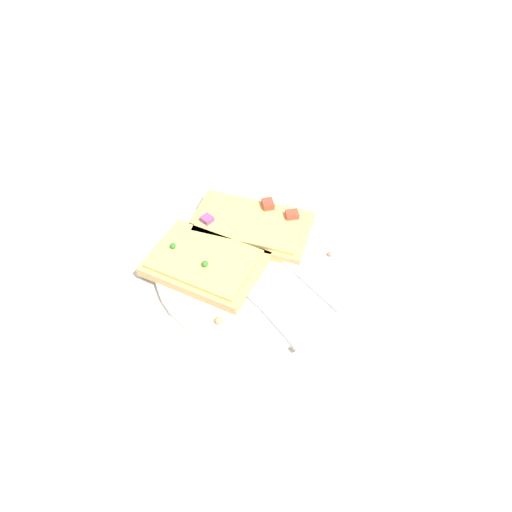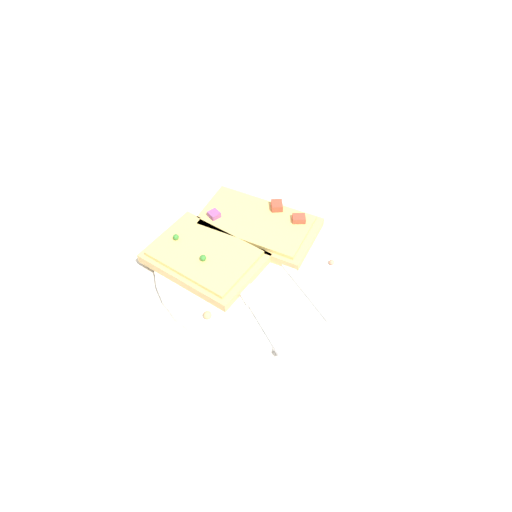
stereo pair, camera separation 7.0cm
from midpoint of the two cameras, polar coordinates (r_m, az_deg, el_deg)
name	(u,v)px [view 2 (the right image)]	position (r m, az deg, el deg)	size (l,w,h in m)	color
ground_plane	(256,266)	(0.71, 2.79, -1.34)	(4.00, 4.00, 0.00)	beige
plate	(256,264)	(0.71, 2.81, -1.02)	(0.29, 0.29, 0.01)	white
fork	(282,260)	(0.71, 5.86, -0.60)	(0.06, 0.21, 0.01)	silver
knife	(251,299)	(0.66, 2.45, -5.08)	(0.05, 0.22, 0.01)	silver
pizza_slice_main	(257,224)	(0.74, 2.84, 3.48)	(0.20, 0.20, 0.03)	tan
pizza_slice_corner	(205,257)	(0.70, -3.05, -0.25)	(0.18, 0.19, 0.03)	tan
crumb_scatter	(242,269)	(0.69, 1.27, -1.65)	(0.20, 0.15, 0.01)	tan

